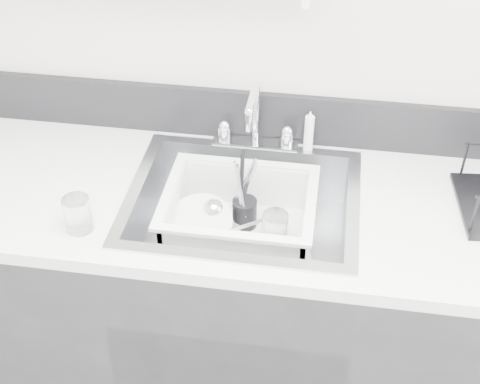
# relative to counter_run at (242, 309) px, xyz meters

# --- Properties ---
(room_shell) EXTENTS (3.50, 3.00, 2.60)m
(room_shell) POSITION_rel_counter_run_xyz_m (0.00, -0.80, 1.22)
(room_shell) COLOR silver
(room_shell) RESTS_ON ground
(counter_run) EXTENTS (3.20, 0.62, 0.92)m
(counter_run) POSITION_rel_counter_run_xyz_m (0.00, 0.00, 0.00)
(counter_run) COLOR #252528
(counter_run) RESTS_ON ground
(backsplash) EXTENTS (3.20, 0.02, 0.16)m
(backsplash) POSITION_rel_counter_run_xyz_m (0.00, 0.30, 0.54)
(backsplash) COLOR black
(backsplash) RESTS_ON counter_run
(sink) EXTENTS (0.64, 0.52, 0.20)m
(sink) POSITION_rel_counter_run_xyz_m (0.00, 0.00, 0.37)
(sink) COLOR silver
(sink) RESTS_ON counter_run
(faucet) EXTENTS (0.26, 0.18, 0.23)m
(faucet) POSITION_rel_counter_run_xyz_m (0.00, 0.25, 0.52)
(faucet) COLOR silver
(faucet) RESTS_ON counter_run
(side_sprayer) EXTENTS (0.03, 0.03, 0.14)m
(side_sprayer) POSITION_rel_counter_run_xyz_m (0.16, 0.25, 0.53)
(side_sprayer) COLOR white
(side_sprayer) RESTS_ON counter_run
(wash_tub) EXTENTS (0.48, 0.42, 0.17)m
(wash_tub) POSITION_rel_counter_run_xyz_m (-0.01, 0.01, 0.38)
(wash_tub) COLOR white
(wash_tub) RESTS_ON sink
(plate_stack) EXTENTS (0.24, 0.23, 0.09)m
(plate_stack) POSITION_rel_counter_run_xyz_m (-0.12, -0.01, 0.33)
(plate_stack) COLOR white
(plate_stack) RESTS_ON wash_tub
(utensil_cup) EXTENTS (0.07, 0.07, 0.24)m
(utensil_cup) POSITION_rel_counter_run_xyz_m (-0.00, 0.06, 0.36)
(utensil_cup) COLOR black
(utensil_cup) RESTS_ON wash_tub
(ladle) EXTENTS (0.27, 0.26, 0.08)m
(ladle) POSITION_rel_counter_run_xyz_m (-0.04, -0.00, 0.35)
(ladle) COLOR silver
(ladle) RESTS_ON wash_tub
(tumbler_in_tub) EXTENTS (0.09, 0.09, 0.10)m
(tumbler_in_tub) POSITION_rel_counter_run_xyz_m (0.09, -0.00, 0.36)
(tumbler_in_tub) COLOR white
(tumbler_in_tub) RESTS_ON wash_tub
(tumbler_counter) EXTENTS (0.09, 0.09, 0.10)m
(tumbler_counter) POSITION_rel_counter_run_xyz_m (-0.40, -0.19, 0.51)
(tumbler_counter) COLOR white
(tumbler_counter) RESTS_ON counter_run
(bowl_small) EXTENTS (0.12, 0.12, 0.03)m
(bowl_small) POSITION_rel_counter_run_xyz_m (0.08, -0.07, 0.32)
(bowl_small) COLOR white
(bowl_small) RESTS_ON wash_tub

